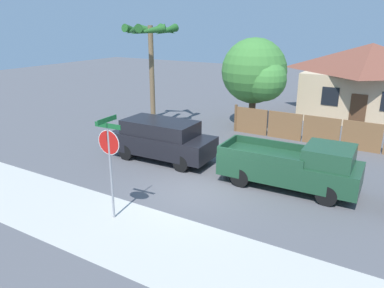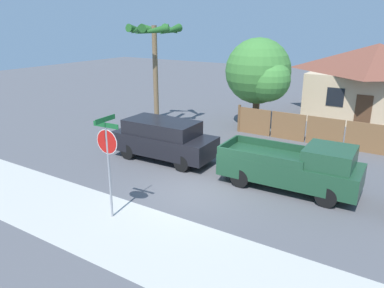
% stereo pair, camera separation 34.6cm
% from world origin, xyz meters
% --- Properties ---
extents(ground_plane, '(80.00, 80.00, 0.00)m').
position_xyz_m(ground_plane, '(0.00, 0.00, 0.00)').
color(ground_plane, '#56565B').
extents(sidewalk_strip, '(36.00, 3.20, 0.01)m').
position_xyz_m(sidewalk_strip, '(0.00, -3.60, 0.00)').
color(sidewalk_strip, beige).
rests_on(sidewalk_strip, ground).
extents(wooden_fence, '(11.53, 0.12, 1.55)m').
position_xyz_m(wooden_fence, '(3.58, 8.02, 0.73)').
color(wooden_fence, brown).
rests_on(wooden_fence, ground).
extents(house, '(7.83, 6.31, 4.74)m').
position_xyz_m(house, '(3.69, 15.32, 2.45)').
color(house, beige).
rests_on(house, ground).
extents(oak_tree, '(3.91, 3.73, 5.17)m').
position_xyz_m(oak_tree, '(-1.54, 9.31, 3.22)').
color(oak_tree, brown).
rests_on(oak_tree, ground).
extents(palm_tree, '(2.89, 3.10, 5.89)m').
position_xyz_m(palm_tree, '(-6.46, 6.00, 5.07)').
color(palm_tree, brown).
rests_on(palm_tree, ground).
extents(red_suv, '(4.76, 2.03, 1.82)m').
position_xyz_m(red_suv, '(-3.02, 2.07, 0.98)').
color(red_suv, black).
rests_on(red_suv, ground).
extents(orange_pickup, '(5.17, 2.04, 1.84)m').
position_xyz_m(orange_pickup, '(3.00, 2.07, 0.89)').
color(orange_pickup, '#1E472D').
rests_on(orange_pickup, ground).
extents(stop_sign, '(0.95, 0.86, 3.32)m').
position_xyz_m(stop_sign, '(-1.27, -3.10, 2.27)').
color(stop_sign, gray).
rests_on(stop_sign, ground).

